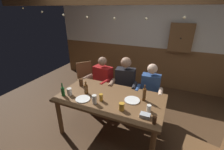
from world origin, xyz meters
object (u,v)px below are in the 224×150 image
at_px(condiment_caddy, 145,115).
at_px(plate_1, 83,99).
at_px(dining_table, 110,102).
at_px(pint_glass_5, 101,97).
at_px(pint_glass_4, 69,92).
at_px(wall_dart_cabinet, 181,38).
at_px(pint_glass_6, 81,82).
at_px(person_0, 101,80).
at_px(bottle_1, 63,91).
at_px(pint_glass_1, 94,99).
at_px(pint_glass_0, 154,120).
at_px(bottle_2, 86,89).
at_px(person_1, 125,84).
at_px(person_2, 150,91).
at_px(plate_0, 132,100).
at_px(chair_empty_near_left, 86,78).
at_px(bottle_0, 144,94).
at_px(pint_glass_3, 149,108).
at_px(pint_glass_2, 122,107).

distance_m(condiment_caddy, plate_1, 1.04).
distance_m(dining_table, pint_glass_5, 0.24).
height_order(pint_glass_4, wall_dart_cabinet, wall_dart_cabinet).
bearing_deg(pint_glass_6, person_0, 75.97).
distance_m(bottle_1, pint_glass_1, 0.61).
relative_size(person_0, bottle_1, 4.93).
bearing_deg(pint_glass_6, pint_glass_0, -18.71).
bearing_deg(bottle_2, person_1, 59.06).
bearing_deg(pint_glass_4, person_2, 36.63).
bearing_deg(condiment_caddy, plate_0, 131.61).
height_order(bottle_2, pint_glass_5, bottle_2).
bearing_deg(chair_empty_near_left, pint_glass_6, 69.07).
bearing_deg(bottle_2, plate_0, 7.05).
bearing_deg(bottle_0, bottle_2, -169.06).
relative_size(pint_glass_0, pint_glass_3, 1.03).
distance_m(bottle_0, pint_glass_1, 0.80).
relative_size(plate_1, pint_glass_4, 1.94).
relative_size(plate_1, bottle_1, 1.02).
distance_m(plate_0, wall_dart_cabinet, 2.31).
xyz_separation_m(plate_0, pint_glass_3, (0.30, -0.17, 0.04)).
distance_m(dining_table, pint_glass_2, 0.42).
distance_m(dining_table, condiment_caddy, 0.72).
bearing_deg(plate_0, pint_glass_3, -29.16).
relative_size(chair_empty_near_left, pint_glass_1, 5.90).
relative_size(pint_glass_0, pint_glass_1, 0.71).
distance_m(chair_empty_near_left, bottle_1, 1.36).
relative_size(dining_table, plate_1, 7.35).
relative_size(condiment_caddy, bottle_2, 0.61).
height_order(chair_empty_near_left, pint_glass_6, pint_glass_6).
bearing_deg(chair_empty_near_left, bottle_2, 74.55).
bearing_deg(pint_glass_6, dining_table, -12.30).
height_order(plate_0, bottle_0, bottle_0).
height_order(condiment_caddy, bottle_2, bottle_2).
bearing_deg(plate_1, condiment_caddy, -1.37).
relative_size(pint_glass_1, pint_glass_3, 1.44).
xyz_separation_m(plate_0, wall_dart_cabinet, (0.58, 2.13, 0.70)).
xyz_separation_m(plate_0, pint_glass_4, (-1.05, -0.26, 0.06)).
height_order(person_1, pint_glass_6, person_1).
distance_m(person_0, plate_0, 1.14).
xyz_separation_m(plate_1, pint_glass_1, (0.24, -0.02, 0.07)).
distance_m(bottle_1, pint_glass_3, 1.45).
distance_m(bottle_2, pint_glass_5, 0.37).
relative_size(dining_table, pint_glass_5, 14.49).
height_order(chair_empty_near_left, plate_0, chair_empty_near_left).
distance_m(person_1, wall_dart_cabinet, 1.91).
relative_size(person_2, pint_glass_0, 10.98).
bearing_deg(bottle_0, condiment_caddy, -74.64).
xyz_separation_m(bottle_0, pint_glass_2, (-0.24, -0.39, -0.05)).
bearing_deg(plate_0, dining_table, -172.73).
relative_size(person_1, condiment_caddy, 8.83).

